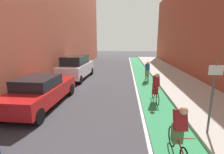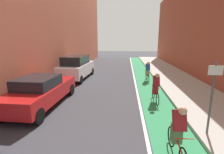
% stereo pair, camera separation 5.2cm
% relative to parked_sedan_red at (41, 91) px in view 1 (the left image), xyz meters
% --- Properties ---
extents(ground_plane, '(79.98, 79.98, 0.00)m').
position_rel_parked_sedan_red_xyz_m(ground_plane, '(2.79, 4.60, -0.79)').
color(ground_plane, '#38383D').
extents(bike_lane_paint, '(1.60, 36.36, 0.00)m').
position_rel_parked_sedan_red_xyz_m(bike_lane_paint, '(5.82, 6.60, -0.79)').
color(bike_lane_paint, '#2D8451').
rests_on(bike_lane_paint, ground).
extents(lane_divider_stripe, '(0.12, 36.36, 0.00)m').
position_rel_parked_sedan_red_xyz_m(lane_divider_stripe, '(4.92, 6.60, -0.79)').
color(lane_divider_stripe, white).
rests_on(lane_divider_stripe, ground).
extents(sidewalk_right, '(3.44, 36.36, 0.14)m').
position_rel_parked_sedan_red_xyz_m(sidewalk_right, '(8.34, 6.60, -0.72)').
color(sidewalk_right, '#A8A59E').
rests_on(sidewalk_right, ground).
extents(building_facade_right, '(2.40, 32.36, 9.69)m').
position_rel_parked_sedan_red_xyz_m(building_facade_right, '(11.26, 8.60, 4.06)').
color(building_facade_right, '#9E4C38').
rests_on(building_facade_right, ground).
extents(parked_sedan_red, '(1.99, 4.80, 1.53)m').
position_rel_parked_sedan_red_xyz_m(parked_sedan_red, '(0.00, 0.00, 0.00)').
color(parked_sedan_red, red).
rests_on(parked_sedan_red, ground).
extents(parked_suv_white, '(2.05, 4.80, 1.98)m').
position_rel_parked_sedan_red_xyz_m(parked_suv_white, '(-0.00, 6.17, 0.23)').
color(parked_suv_white, silver).
rests_on(parked_suv_white, ground).
extents(cyclist_mid, '(0.48, 1.68, 1.59)m').
position_rel_parked_sedan_red_xyz_m(cyclist_mid, '(5.63, -3.28, 0.02)').
color(cyclist_mid, black).
rests_on(cyclist_mid, ground).
extents(cyclist_trailing, '(0.48, 1.69, 1.60)m').
position_rel_parked_sedan_red_xyz_m(cyclist_trailing, '(5.77, 1.10, 0.06)').
color(cyclist_trailing, black).
rests_on(cyclist_trailing, ground).
extents(cyclist_far, '(0.48, 1.68, 1.60)m').
position_rel_parked_sedan_red_xyz_m(cyclist_far, '(5.92, 5.83, 0.06)').
color(cyclist_far, black).
rests_on(cyclist_far, ground).
extents(street_sign_post, '(0.44, 0.07, 2.43)m').
position_rel_parked_sedan_red_xyz_m(street_sign_post, '(6.96, -2.18, 0.81)').
color(street_sign_post, '#4C4C51').
rests_on(street_sign_post, sidewalk_right).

